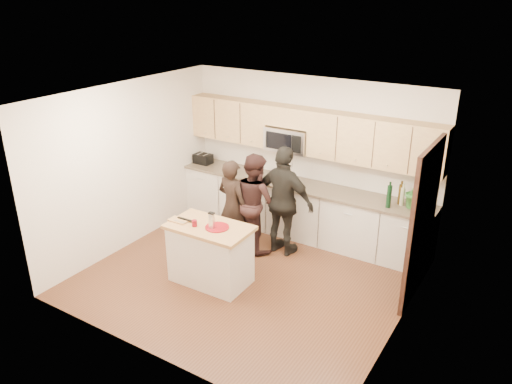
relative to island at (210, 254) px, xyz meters
The scene contains 21 objects.
floor 0.70m from the island, 40.80° to the left, with size 4.50×4.50×0.00m, color brown.
room_shell 1.38m from the island, 40.80° to the left, with size 4.52×4.02×2.71m.
back_cabinetry 2.07m from the island, 78.90° to the left, with size 4.50×0.66×0.94m.
upper_cabinetry 2.62m from the island, 78.78° to the left, with size 4.50×0.33×0.75m.
microwave 2.45m from the island, 87.62° to the left, with size 0.76×0.41×0.40m.
doorway 2.99m from the island, 25.33° to the left, with size 0.06×1.25×2.20m.
framed_picture 3.41m from the island, 44.74° to the left, with size 0.30×0.03×0.38m.
dish_towel 1.96m from the island, 106.62° to the left, with size 0.34×0.60×0.48m.
island is the anchor object (origin of this frame).
red_plate 0.47m from the island, ahead, with size 0.34×0.34×0.02m, color maroon.
box_grater 0.59m from the island, 32.67° to the right, with size 0.08×0.06×0.23m.
drink_glass 0.53m from the island, 145.50° to the right, with size 0.07×0.07×0.09m, color maroon.
cutting_board 0.66m from the island, 167.80° to the right, with size 0.29×0.17×0.02m, color #A78145.
tongs 0.61m from the island, behind, with size 0.29×0.03×0.02m, color black.
knife 0.64m from the island, 160.67° to the right, with size 0.19×0.02×0.01m, color silver.
toaster 2.67m from the island, 129.34° to the left, with size 0.33×0.23×0.18m.
bottle_cluster 3.02m from the island, 43.44° to the left, with size 0.43×0.29×0.41m.
orchid 3.17m from the island, 42.11° to the left, with size 0.28×0.23×0.52m, color #3A7F33.
woman_left 1.09m from the island, 106.46° to the left, with size 0.56×0.37×1.53m, color black.
woman_center 1.27m from the island, 90.24° to the left, with size 0.79×0.62×1.63m, color black.
woman_right 1.47m from the island, 70.16° to the left, with size 1.05×0.44×1.79m, color black.
Camera 1 is at (3.50, -5.36, 4.02)m, focal length 35.00 mm.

